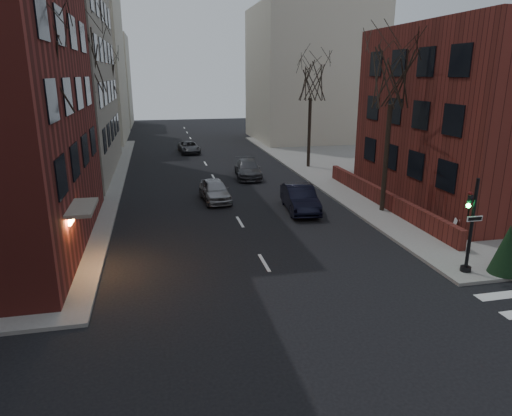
{
  "coord_description": "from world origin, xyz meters",
  "views": [
    {
      "loc": [
        -4.39,
        -6.36,
        8.13
      ],
      "look_at": [
        0.05,
        13.92,
        2.0
      ],
      "focal_mm": 32.0,
      "sensor_mm": 36.0,
      "label": 1
    }
  ],
  "objects": [
    {
      "name": "tree_left_b",
      "position": [
        -8.8,
        26.0,
        8.91
      ],
      "size": [
        4.4,
        4.4,
        10.8
      ],
      "color": "#2D231C",
      "rests_on": "sidewalk_far_left"
    },
    {
      "name": "streetlamp_near",
      "position": [
        -8.2,
        22.0,
        4.24
      ],
      "size": [
        0.36,
        0.36,
        6.28
      ],
      "color": "black",
      "rests_on": "sidewalk_far_left"
    },
    {
      "name": "sandwich_board",
      "position": [
        10.5,
        13.2,
        0.57
      ],
      "size": [
        0.55,
        0.62,
        0.84
      ],
      "primitive_type": "cube",
      "rotation": [
        0.0,
        0.0,
        -0.4
      ],
      "color": "white",
      "rests_on": "sidewalk_far_right"
    },
    {
      "name": "tree_right_b",
      "position": [
        8.8,
        32.0,
        7.59
      ],
      "size": [
        3.74,
        3.74,
        9.18
      ],
      "color": "#2D231C",
      "rests_on": "sidewalk_far_right"
    },
    {
      "name": "building_distant_lb",
      "position": [
        -13.0,
        72.0,
        7.0
      ],
      "size": [
        10.0,
        12.0,
        14.0
      ],
      "primitive_type": "cube",
      "color": "#BFB7A2",
      "rests_on": "ground"
    },
    {
      "name": "car_lane_silver",
      "position": [
        -0.8,
        22.82,
        0.72
      ],
      "size": [
        1.96,
        4.31,
        1.43
      ],
      "primitive_type": "imported",
      "rotation": [
        0.0,
        0.0,
        0.06
      ],
      "color": "gray",
      "rests_on": "ground"
    },
    {
      "name": "car_lane_far",
      "position": [
        -1.02,
        42.4,
        0.6
      ],
      "size": [
        2.29,
        4.45,
        1.2
      ],
      "primitive_type": "imported",
      "rotation": [
        0.0,
        0.0,
        0.07
      ],
      "color": "#3B3B3F",
      "rests_on": "ground"
    },
    {
      "name": "parked_sedan",
      "position": [
        4.0,
        19.4,
        0.79
      ],
      "size": [
        2.11,
        4.92,
        1.58
      ],
      "primitive_type": "imported",
      "rotation": [
        0.0,
        0.0,
        -0.09
      ],
      "color": "black",
      "rests_on": "ground"
    },
    {
      "name": "evergreen_shrub",
      "position": [
        9.43,
        8.5,
        1.21
      ],
      "size": [
        1.33,
        1.33,
        2.12
      ],
      "primitive_type": "cone",
      "rotation": [
        0.0,
        0.0,
        0.05
      ],
      "color": "black",
      "rests_on": "sidewalk_far_right"
    },
    {
      "name": "streetlamp_far",
      "position": [
        -8.2,
        42.0,
        4.24
      ],
      "size": [
        0.36,
        0.36,
        6.28
      ],
      "color": "black",
      "rests_on": "sidewalk_far_left"
    },
    {
      "name": "tree_right_a",
      "position": [
        8.8,
        18.0,
        8.03
      ],
      "size": [
        3.96,
        3.96,
        9.72
      ],
      "color": "#2D231C",
      "rests_on": "sidewalk_far_right"
    },
    {
      "name": "low_wall_right",
      "position": [
        9.3,
        19.0,
        0.65
      ],
      "size": [
        0.35,
        16.0,
        1.0
      ],
      "primitive_type": "cube",
      "color": "maroon",
      "rests_on": "sidewalk_far_right"
    },
    {
      "name": "building_right_brick",
      "position": [
        16.5,
        19.0,
        5.5
      ],
      "size": [
        12.0,
        14.0,
        11.0
      ],
      "primitive_type": "cube",
      "color": "maroon",
      "rests_on": "ground"
    },
    {
      "name": "tree_left_c",
      "position": [
        -8.8,
        40.0,
        8.03
      ],
      "size": [
        3.96,
        3.96,
        9.72
      ],
      "color": "#2D231C",
      "rests_on": "sidewalk_far_left"
    },
    {
      "name": "traffic_signal",
      "position": [
        7.94,
        8.99,
        1.91
      ],
      "size": [
        0.76,
        0.44,
        4.0
      ],
      "color": "black",
      "rests_on": "sidewalk_far_right"
    },
    {
      "name": "tree_left_a",
      "position": [
        -8.8,
        14.0,
        8.47
      ],
      "size": [
        4.18,
        4.18,
        10.26
      ],
      "color": "#2D231C",
      "rests_on": "sidewalk_far_left"
    },
    {
      "name": "building_distant_la",
      "position": [
        -15.0,
        55.0,
        9.0
      ],
      "size": [
        14.0,
        16.0,
        18.0
      ],
      "primitive_type": "cube",
      "color": "#BFB7A2",
      "rests_on": "ground"
    },
    {
      "name": "car_lane_gray",
      "position": [
        2.74,
        29.3,
        0.7
      ],
      "size": [
        2.41,
        4.99,
        1.4
      ],
      "primitive_type": "imported",
      "rotation": [
        0.0,
        0.0,
        -0.1
      ],
      "color": "#404045",
      "rests_on": "ground"
    },
    {
      "name": "building_distant_ra",
      "position": [
        15.0,
        50.0,
        8.0
      ],
      "size": [
        14.0,
        14.0,
        16.0
      ],
      "primitive_type": "cube",
      "color": "#BFB7A2",
      "rests_on": "ground"
    }
  ]
}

